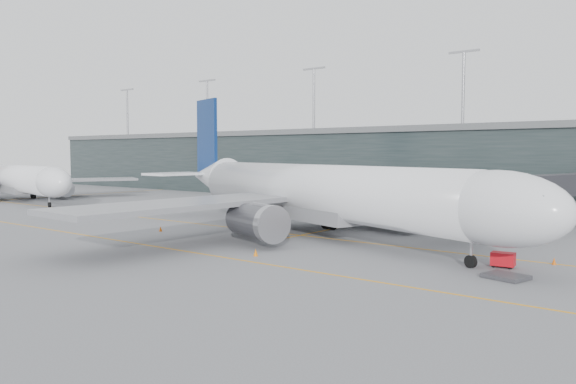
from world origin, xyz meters
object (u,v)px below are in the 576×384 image
Objects in this scene: main_aircraft at (315,192)px; gse_cart at (503,259)px; jet_bridge at (549,186)px; second_aircraft at (16,179)px.

main_aircraft is 24.87m from gse_cart.
jet_bridge is 33.73m from gse_cart.
main_aircraft reaches higher than gse_cart.
main_aircraft is at bearing 160.82° from gse_cart.
main_aircraft is 31.38× the size of gse_cart.
jet_bridge is at bearing 73.18° from main_aircraft.
jet_bridge is 0.82× the size of second_aircraft.
main_aircraft is at bearing -109.91° from jet_bridge.
gse_cart is at bearing -67.41° from jet_bridge.
second_aircraft reaches higher than gse_cart.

